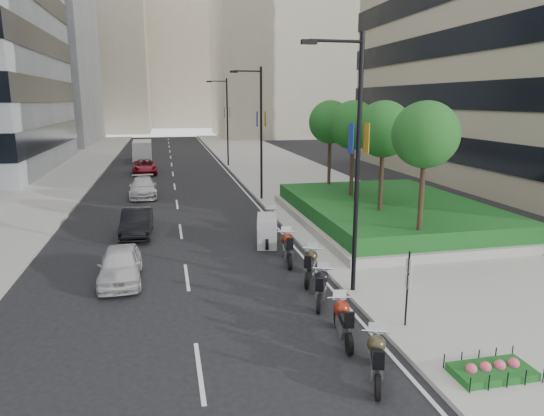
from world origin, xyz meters
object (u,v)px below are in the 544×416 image
object	(u,v)px
car_d	(145,167)
car_a	(120,265)
parking_sign	(408,285)
car_c	(143,187)
motorcycle_0	(376,358)
motorcycle_2	(321,287)
car_b	(137,222)
lamp_post_2	(226,118)
motorcycle_6	(270,220)
motorcycle_3	(310,265)
lamp_post_1	(259,127)
motorcycle_1	(343,321)
motorcycle_4	(287,247)
lamp_post_0	(354,154)
motorcycle_5	(267,231)
delivery_van	(142,152)

from	to	relation	value
car_d	car_a	bearing A→B (deg)	-92.75
parking_sign	car_c	xyz separation A→B (m)	(-8.60, 23.26, -0.78)
parking_sign	motorcycle_0	xyz separation A→B (m)	(-2.01, -2.33, -0.88)
car_a	motorcycle_2	bearing A→B (deg)	-28.94
car_c	car_d	xyz separation A→B (m)	(-0.29, 11.44, -0.01)
car_a	car_b	bearing A→B (deg)	86.09
lamp_post_2	parking_sign	distance (m)	38.18
lamp_post_2	motorcycle_6	xyz separation A→B (m)	(-0.97, -26.08, -4.46)
motorcycle_3	motorcycle_6	distance (m)	7.28
lamp_post_1	car_a	distance (m)	16.73
car_b	motorcycle_6	bearing A→B (deg)	-5.20
motorcycle_1	car_b	bearing A→B (deg)	34.88
motorcycle_4	car_d	distance (m)	28.62
lamp_post_0	car_c	distance (m)	22.20
motorcycle_0	motorcycle_2	distance (m)	4.79
motorcycle_2	motorcycle_5	xyz separation A→B (m)	(-0.41, 7.17, 0.10)
lamp_post_2	motorcycle_2	bearing A→B (deg)	-91.97
parking_sign	motorcycle_5	distance (m)	9.93
car_d	lamp_post_1	bearing A→B (deg)	-63.67
lamp_post_2	motorcycle_3	xyz separation A→B (m)	(-0.96, -33.36, -4.45)
car_a	car_d	size ratio (longest dim) A/B	0.81
motorcycle_0	motorcycle_6	world-z (taller)	motorcycle_6
motorcycle_5	car_c	world-z (taller)	motorcycle_5
lamp_post_2	car_a	bearing A→B (deg)	-104.31
lamp_post_0	motorcycle_6	world-z (taller)	lamp_post_0
car_c	motorcycle_6	bearing A→B (deg)	-60.41
lamp_post_1	motorcycle_5	distance (m)	11.37
lamp_post_0	car_b	xyz separation A→B (m)	(-7.85, 9.71, -4.38)
motorcycle_2	delivery_van	bearing A→B (deg)	33.43
lamp_post_1	car_a	size ratio (longest dim) A/B	2.31
parking_sign	car_d	xyz separation A→B (m)	(-8.89, 34.69, -0.79)
motorcycle_0	motorcycle_1	distance (m)	2.15
motorcycle_3	lamp_post_2	bearing A→B (deg)	22.50
car_c	delivery_van	bearing A→B (deg)	90.25
motorcycle_4	car_d	size ratio (longest dim) A/B	0.51
motorcycle_4	car_a	xyz separation A→B (m)	(-6.85, -0.86, 0.01)
motorcycle_1	motorcycle_3	world-z (taller)	motorcycle_3
motorcycle_4	motorcycle_6	distance (m)	5.01
motorcycle_0	car_d	size ratio (longest dim) A/B	0.43
parking_sign	car_b	distance (m)	15.32
car_a	delivery_van	xyz separation A→B (m)	(-0.66, 38.89, 0.39)
car_b	lamp_post_0	bearing A→B (deg)	-49.70
car_b	car_c	distance (m)	10.54
motorcycle_5	delivery_van	world-z (taller)	delivery_van
parking_sign	motorcycle_2	bearing A→B (deg)	127.36
motorcycle_0	motorcycle_4	xyz separation A→B (m)	(0.06, 9.25, 0.07)
motorcycle_2	parking_sign	bearing A→B (deg)	-119.33
motorcycle_3	car_a	xyz separation A→B (m)	(-7.19, 1.43, 0.05)
car_a	delivery_van	world-z (taller)	delivery_van
car_d	lamp_post_0	bearing A→B (deg)	-78.37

